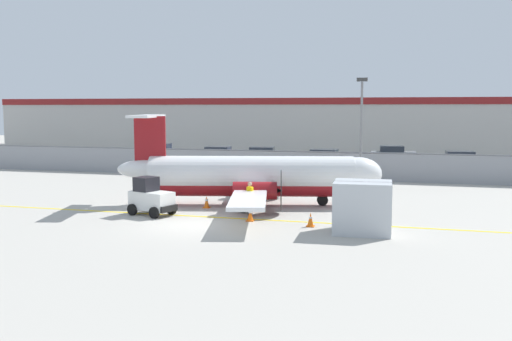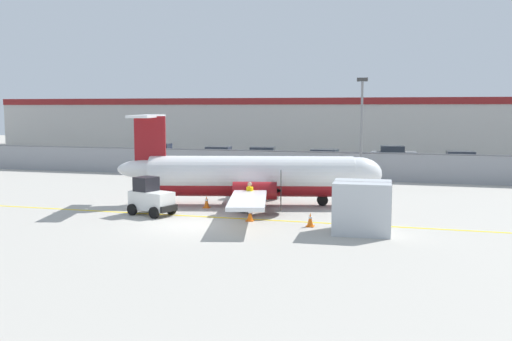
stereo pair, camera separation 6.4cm
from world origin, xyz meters
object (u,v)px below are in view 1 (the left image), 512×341
commuter_airplane (256,176)px  traffic_cone_far_right (250,214)px  cargo_container (362,207)px  parked_car_0 (158,151)px  traffic_cone_near_right (350,197)px  parked_car_2 (263,156)px  traffic_cone_near_left (311,220)px  parked_car_4 (393,154)px  baggage_tug (151,198)px  traffic_cone_far_left (207,202)px  ground_crew_worker (250,197)px  parked_car_5 (458,161)px  apron_light_pole (361,123)px  parked_car_3 (325,159)px  parked_car_1 (217,155)px

commuter_airplane → traffic_cone_far_right: 4.60m
cargo_container → parked_car_0: size_ratio=0.58×
traffic_cone_near_right → parked_car_2: bearing=117.7°
traffic_cone_near_left → parked_car_4: parked_car_4 is taller
baggage_tug → traffic_cone_far_left: baggage_tug is taller
ground_crew_worker → traffic_cone_far_left: 3.37m
traffic_cone_near_right → commuter_airplane: bearing=-155.2°
parked_car_5 → traffic_cone_far_right: bearing=61.6°
ground_crew_worker → parked_car_2: bearing=70.6°
commuter_airplane → ground_crew_worker: commuter_airplane is taller
apron_light_pole → traffic_cone_near_right: bearing=-89.9°
ground_crew_worker → traffic_cone_far_left: (-2.87, 1.65, -0.64)m
traffic_cone_near_left → parked_car_4: (2.66, 30.82, 0.58)m
parked_car_0 → parked_car_5: same height
traffic_cone_far_right → parked_car_0: bearing=122.3°
traffic_cone_near_right → parked_car_0: bearing=135.6°
cargo_container → apron_light_pole: (-1.28, 14.23, 3.20)m
cargo_container → traffic_cone_far_right: 5.47m
traffic_cone_near_left → traffic_cone_near_right: size_ratio=1.00×
traffic_cone_far_right → parked_car_0: 32.83m
traffic_cone_near_right → parked_car_2: parked_car_2 is taller
commuter_airplane → parked_car_3: size_ratio=3.68×
traffic_cone_near_left → apron_light_pole: 14.17m
parked_car_3 → apron_light_pole: 12.15m
cargo_container → parked_car_5: size_ratio=0.58×
traffic_cone_near_left → parked_car_2: parked_car_2 is taller
traffic_cone_far_right → apron_light_pole: 14.21m
traffic_cone_far_right → parked_car_5: bearing=65.9°
commuter_airplane → parked_car_4: commuter_airplane is taller
apron_light_pole → parked_car_3: bearing=109.8°
parked_car_2 → commuter_airplane: bearing=-82.5°
ground_crew_worker → parked_car_4: 29.74m
cargo_container → parked_car_1: 30.37m
baggage_tug → traffic_cone_far_right: (5.19, -0.22, -0.54)m
baggage_tug → ground_crew_worker: 4.94m
ground_crew_worker → traffic_cone_near_right: (4.35, 5.42, -0.64)m
parked_car_1 → parked_car_2: 4.37m
commuter_airplane → traffic_cone_far_right: (0.89, -4.32, -1.29)m
parked_car_0 → parked_car_5: (28.66, -2.94, 0.00)m
traffic_cone_near_left → traffic_cone_near_right: same height
parked_car_3 → parked_car_2: bearing=171.1°
ground_crew_worker → parked_car_5: same height
baggage_tug → parked_car_4: 31.97m
baggage_tug → parked_car_1: baggage_tug is taller
traffic_cone_near_right → parked_car_2: size_ratio=0.15×
ground_crew_worker → parked_car_0: 31.66m
cargo_container → parked_car_3: cargo_container is taller
traffic_cone_far_left → ground_crew_worker: bearing=-30.0°
ground_crew_worker → parked_car_3: bearing=56.6°
traffic_cone_near_left → traffic_cone_far_left: (-6.16, 3.33, 0.00)m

